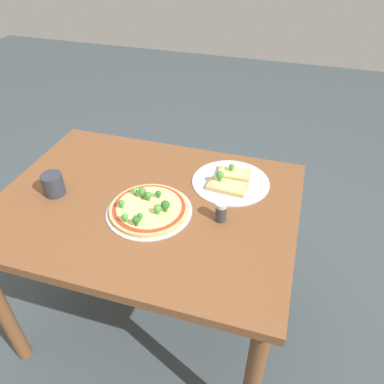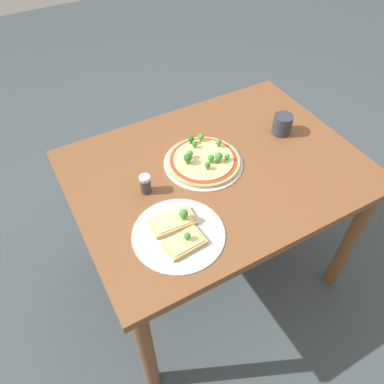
{
  "view_description": "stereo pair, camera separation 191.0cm",
  "coord_description": "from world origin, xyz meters",
  "px_view_note": "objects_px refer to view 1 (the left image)",
  "views": [
    {
      "loc": [
        -0.49,
        1.01,
        1.66
      ],
      "look_at": [
        -0.16,
        -0.08,
        0.77
      ],
      "focal_mm": 35.0,
      "sensor_mm": 36.0,
      "label": 1
    },
    {
      "loc": [
        -0.61,
        -0.89,
        1.78
      ],
      "look_at": [
        -0.16,
        -0.08,
        0.77
      ],
      "focal_mm": 35.0,
      "sensor_mm": 36.0,
      "label": 2
    }
  ],
  "objects_px": {
    "pizza_tray_slice": "(230,180)",
    "drinking_cup": "(53,184)",
    "dining_table": "(148,221)",
    "pizza_tray_whole": "(149,208)",
    "condiment_shaker": "(221,212)"
  },
  "relations": [
    {
      "from": "pizza_tray_slice",
      "to": "drinking_cup",
      "type": "height_order",
      "value": "drinking_cup"
    },
    {
      "from": "dining_table",
      "to": "drinking_cup",
      "type": "bearing_deg",
      "value": 8.9
    },
    {
      "from": "pizza_tray_slice",
      "to": "drinking_cup",
      "type": "xyz_separation_m",
      "value": [
        0.64,
        0.27,
        0.03
      ]
    },
    {
      "from": "pizza_tray_whole",
      "to": "pizza_tray_slice",
      "type": "relative_size",
      "value": 1.01
    },
    {
      "from": "pizza_tray_whole",
      "to": "condiment_shaker",
      "type": "xyz_separation_m",
      "value": [
        -0.27,
        -0.03,
        0.02
      ]
    },
    {
      "from": "drinking_cup",
      "to": "condiment_shaker",
      "type": "distance_m",
      "value": 0.66
    },
    {
      "from": "condiment_shaker",
      "to": "dining_table",
      "type": "bearing_deg",
      "value": -3.78
    },
    {
      "from": "pizza_tray_slice",
      "to": "condiment_shaker",
      "type": "bearing_deg",
      "value": 93.78
    },
    {
      "from": "pizza_tray_whole",
      "to": "drinking_cup",
      "type": "height_order",
      "value": "drinking_cup"
    },
    {
      "from": "dining_table",
      "to": "pizza_tray_whole",
      "type": "xyz_separation_m",
      "value": [
        -0.03,
        0.05,
        0.12
      ]
    },
    {
      "from": "condiment_shaker",
      "to": "drinking_cup",
      "type": "bearing_deg",
      "value": 3.17
    },
    {
      "from": "dining_table",
      "to": "drinking_cup",
      "type": "xyz_separation_m",
      "value": [
        0.36,
        0.06,
        0.15
      ]
    },
    {
      "from": "drinking_cup",
      "to": "condiment_shaker",
      "type": "xyz_separation_m",
      "value": [
        -0.66,
        -0.04,
        -0.0
      ]
    },
    {
      "from": "dining_table",
      "to": "pizza_tray_whole",
      "type": "height_order",
      "value": "pizza_tray_whole"
    },
    {
      "from": "pizza_tray_slice",
      "to": "drinking_cup",
      "type": "bearing_deg",
      "value": 22.62
    }
  ]
}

